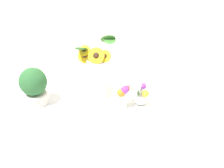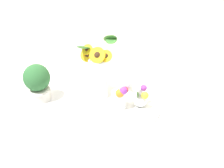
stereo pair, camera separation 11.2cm
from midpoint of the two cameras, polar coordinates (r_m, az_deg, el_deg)
ground_plane at (r=1.10m, az=1.54°, el=-9.13°), size 6.00×6.00×0.00m
serving_tray at (r=1.19m, az=2.71°, el=-5.42°), size 0.51×0.51×0.02m
mason_jar_sunflowers at (r=1.17m, az=-0.88°, el=2.92°), size 0.23×0.16×0.37m
vase_small_center at (r=1.11m, az=4.99°, el=-3.51°), size 0.09×0.09×0.14m
vase_bulb_right at (r=1.14m, az=10.18°, el=-3.12°), size 0.09×0.09×0.15m
potted_plant at (r=1.24m, az=-16.46°, el=0.40°), size 0.14×0.14×0.21m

